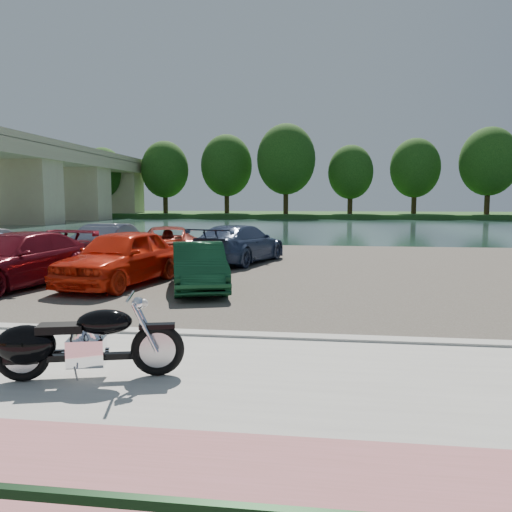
{
  "coord_description": "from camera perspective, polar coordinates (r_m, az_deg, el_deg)",
  "views": [
    {
      "loc": [
        2.13,
        -6.02,
        2.32
      ],
      "look_at": [
        0.66,
        5.07,
        1.1
      ],
      "focal_mm": 35.0,
      "sensor_mm": 36.0,
      "label": 1
    }
  ],
  "objects": [
    {
      "name": "promenade",
      "position": [
        5.91,
        -14.9,
        -16.61
      ],
      "size": [
        60.0,
        6.0,
        0.1
      ],
      "primitive_type": "cube",
      "color": "#A3A099",
      "rests_on": "ground"
    },
    {
      "name": "motorcycle",
      "position": [
        6.72,
        -20.22,
        -9.34
      ],
      "size": [
        2.29,
        0.94,
        1.05
      ],
      "rotation": [
        0.0,
        0.0,
        0.26
      ],
      "color": "black",
      "rests_on": "promenade"
    },
    {
      "name": "river",
      "position": [
        46.12,
        4.91,
        3.33
      ],
      "size": [
        120.0,
        40.0,
        0.0
      ],
      "primitive_type": "cube",
      "color": "#1B312E",
      "rests_on": "ground"
    },
    {
      "name": "far_trees",
      "position": [
        72.03,
        9.46,
        10.27
      ],
      "size": [
        70.25,
        10.68,
        12.52
      ],
      "color": "#322512",
      "rests_on": "far_bank"
    },
    {
      "name": "far_bank",
      "position": [
        78.07,
        6.01,
        4.72
      ],
      "size": [
        120.0,
        24.0,
        0.6
      ],
      "primitive_type": "cube",
      "color": "#1E4719",
      "rests_on": "ground"
    },
    {
      "name": "car_10",
      "position": [
        19.12,
        -10.04,
        1.35
      ],
      "size": [
        3.74,
        5.39,
        1.37
      ],
      "primitive_type": "imported",
      "rotation": [
        0.0,
        0.0,
        3.47
      ],
      "color": "maroon",
      "rests_on": "parking_lot"
    },
    {
      "name": "pink_path",
      "position": [
        4.67,
        -22.52,
        -22.59
      ],
      "size": [
        60.0,
        2.0,
        0.01
      ],
      "primitive_type": "cube",
      "color": "#A25D5B",
      "rests_on": "promenade"
    },
    {
      "name": "car_5",
      "position": [
        13.0,
        -6.58,
        -1.19
      ],
      "size": [
        2.35,
        3.93,
        1.22
      ],
      "primitive_type": "imported",
      "rotation": [
        0.0,
        0.0,
        0.31
      ],
      "color": "#103C21",
      "rests_on": "parking_lot"
    },
    {
      "name": "car_3",
      "position": [
        14.81,
        -25.85,
        -0.42
      ],
      "size": [
        3.0,
        5.31,
        1.45
      ],
      "primitive_type": "imported",
      "rotation": [
        0.0,
        0.0,
        -0.2
      ],
      "color": "maroon",
      "rests_on": "parking_lot"
    },
    {
      "name": "car_9",
      "position": [
        20.37,
        -15.98,
        1.59
      ],
      "size": [
        1.53,
        4.35,
        1.43
      ],
      "primitive_type": "imported",
      "rotation": [
        0.0,
        0.0,
        3.14
      ],
      "color": "slate",
      "rests_on": "parking_lot"
    },
    {
      "name": "ground",
      "position": [
        6.79,
        -11.58,
        -13.88
      ],
      "size": [
        200.0,
        200.0,
        0.0
      ],
      "primitive_type": "plane",
      "color": "#595447",
      "rests_on": "ground"
    },
    {
      "name": "car_11",
      "position": [
        18.68,
        -1.88,
        1.42
      ],
      "size": [
        3.32,
        5.3,
        1.43
      ],
      "primitive_type": "imported",
      "rotation": [
        0.0,
        0.0,
        2.86
      ],
      "color": "navy",
      "rests_on": "parking_lot"
    },
    {
      "name": "car_4",
      "position": [
        14.17,
        -15.19,
        -0.12
      ],
      "size": [
        2.55,
        4.74,
        1.53
      ],
      "primitive_type": "imported",
      "rotation": [
        0.0,
        0.0,
        -0.17
      ],
      "color": "red",
      "rests_on": "parking_lot"
    },
    {
      "name": "car_8",
      "position": [
        21.37,
        -22.75,
        1.27
      ],
      "size": [
        1.99,
        3.77,
        1.22
      ],
      "primitive_type": "imported",
      "rotation": [
        0.0,
        0.0,
        3.3
      ],
      "color": "black",
      "rests_on": "parking_lot"
    },
    {
      "name": "kerb",
      "position": [
        8.6,
        -7.17,
        -9.0
      ],
      "size": [
        60.0,
        0.3,
        0.14
      ],
      "primitive_type": "cube",
      "color": "#A3A099",
      "rests_on": "ground"
    },
    {
      "name": "bridge",
      "position": [
        55.96,
        -25.37,
        8.92
      ],
      "size": [
        7.0,
        56.0,
        8.55
      ],
      "color": "tan",
      "rests_on": "ground"
    },
    {
      "name": "parking_lot",
      "position": [
        17.3,
        0.41,
        -1.41
      ],
      "size": [
        60.0,
        18.0,
        0.04
      ],
      "primitive_type": "cube",
      "color": "#413B34",
      "rests_on": "ground"
    }
  ]
}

